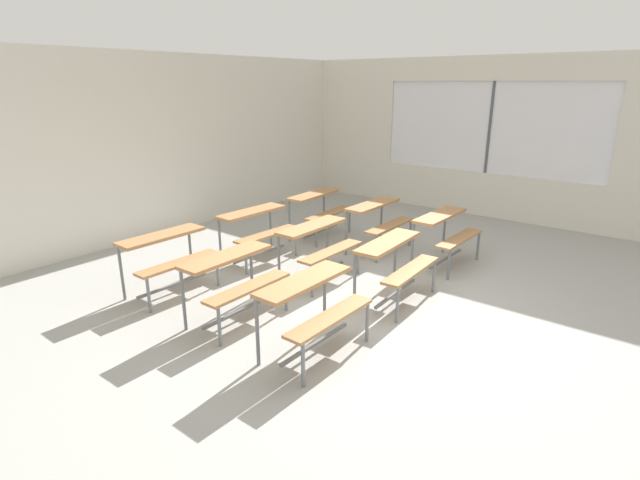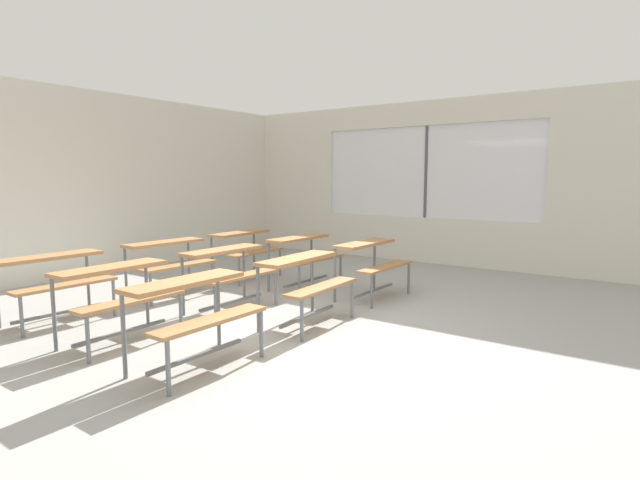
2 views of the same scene
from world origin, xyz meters
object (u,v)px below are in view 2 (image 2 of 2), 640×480
Objects in this scene: desk_bench_r1c0 at (118,285)px; desk_bench_r1c1 at (229,264)px; desk_bench_r2c2 at (245,243)px; desk_bench_r0c2 at (372,256)px; desk_bench_r2c0 at (55,272)px; desk_bench_r0c0 at (193,302)px; desk_bench_r1c2 at (304,249)px; desk_bench_r2c1 at (169,255)px; desk_bench_r0c1 at (305,274)px.

desk_bench_r1c0 and desk_bench_r1c1 have the same top height.
desk_bench_r2c2 is (2.97, 1.15, 0.00)m from desk_bench_r1c0.
desk_bench_r2c0 is (-3.01, 2.30, 0.00)m from desk_bench_r0c2.
desk_bench_r1c0 is at bearing 90.28° from desk_bench_r0c0.
desk_bench_r0c2 is 1.00× the size of desk_bench_r1c2.
desk_bench_r2c0 is at bearing 143.87° from desk_bench_r0c2.
desk_bench_r0c2 is at bearing -53.78° from desk_bench_r2c1.
desk_bench_r0c0 is at bearing -121.32° from desk_bench_r2c1.
desk_bench_r0c2 is (1.50, 0.03, 0.00)m from desk_bench_r0c1.
desk_bench_r2c0 is (0.01, 2.30, 0.00)m from desk_bench_r0c0.
desk_bench_r2c1 is (-1.51, 2.26, 0.00)m from desk_bench_r0c2.
desk_bench_r1c0 and desk_bench_r2c2 have the same top height.
desk_bench_r0c2 and desk_bench_r1c0 have the same top height.
desk_bench_r0c0 is 1.00× the size of desk_bench_r2c0.
desk_bench_r0c0 and desk_bench_r2c1 have the same top height.
desk_bench_r2c0 is (-1.51, 2.33, 0.00)m from desk_bench_r0c1.
desk_bench_r0c1 is at bearing -87.34° from desk_bench_r2c1.
desk_bench_r0c1 is 2.77m from desk_bench_r2c0.
desk_bench_r0c2 and desk_bench_r1c1 have the same top height.
desk_bench_r1c0 is at bearing -179.72° from desk_bench_r1c1.
desk_bench_r0c2 is at bearing 0.66° from desk_bench_r0c0.
desk_bench_r1c0 is at bearing 140.87° from desk_bench_r0c1.
desk_bench_r1c1 is at bearing 89.73° from desk_bench_r0c1.
desk_bench_r2c0 is at bearing -178.82° from desk_bench_r2c1.
desk_bench_r1c2 is 0.98× the size of desk_bench_r2c1.
desk_bench_r1c1 is (-1.54, 1.10, 0.00)m from desk_bench_r0c2.
desk_bench_r2c0 is 1.51m from desk_bench_r2c1.
desk_bench_r2c0 is at bearing 120.63° from desk_bench_r0c1.
desk_bench_r0c2 is 3.79m from desk_bench_r2c0.
desk_bench_r0c2 is 1.01× the size of desk_bench_r1c0.
desk_bench_r2c0 is 2.97m from desk_bench_r2c2.
desk_bench_r2c1 is 1.46m from desk_bench_r2c2.
desk_bench_r1c0 is 0.98× the size of desk_bench_r2c1.
desk_bench_r0c0 is at bearing -142.91° from desk_bench_r1c1.
desk_bench_r1c0 is 1.00× the size of desk_bench_r1c1.
desk_bench_r0c0 and desk_bench_r2c2 have the same top height.
desk_bench_r0c1 is 1.84m from desk_bench_r1c2.
desk_bench_r0c1 is at bearing -37.16° from desk_bench_r1c0.
desk_bench_r0c2 is at bearing -91.63° from desk_bench_r2c2.
desk_bench_r2c2 is at bearing 2.43° from desk_bench_r2c1.
desk_bench_r0c0 is 3.03m from desk_bench_r0c2.
desk_bench_r0c2 is at bearing -87.17° from desk_bench_r1c2.
desk_bench_r2c2 is at bearing 0.22° from desk_bench_r2c0.
desk_bench_r1c1 is 0.98× the size of desk_bench_r2c2.
desk_bench_r1c2 and desk_bench_r2c2 have the same top height.
desk_bench_r0c2 is 1.89m from desk_bench_r1c1.
desk_bench_r2c2 is at bearing 38.51° from desk_bench_r1c1.
desk_bench_r1c1 is at bearing -89.23° from desk_bench_r2c1.
desk_bench_r2c1 is (0.04, 1.17, 0.00)m from desk_bench_r1c1.
desk_bench_r1c1 is at bearing -179.26° from desk_bench_r1c2.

